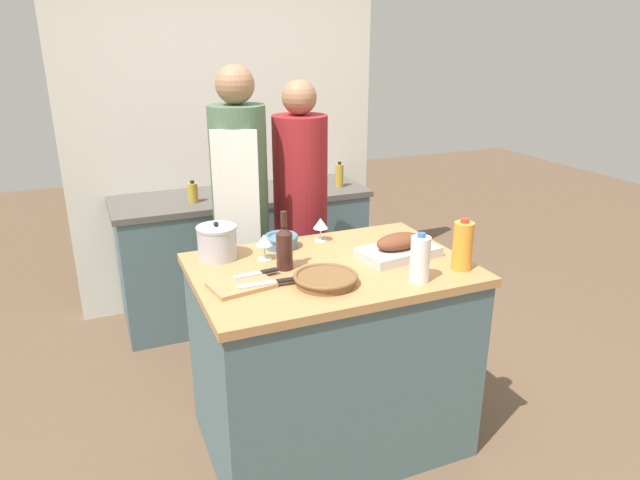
# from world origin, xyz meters

# --- Properties ---
(ground_plane) EXTENTS (12.00, 12.00, 0.00)m
(ground_plane) POSITION_xyz_m (0.00, 0.00, 0.00)
(ground_plane) COLOR brown
(kitchen_island) EXTENTS (1.24, 0.84, 0.94)m
(kitchen_island) POSITION_xyz_m (0.00, 0.00, 0.47)
(kitchen_island) COLOR #4C666B
(kitchen_island) RESTS_ON ground_plane
(back_counter) EXTENTS (1.74, 0.60, 0.89)m
(back_counter) POSITION_xyz_m (0.00, 1.52, 0.45)
(back_counter) COLOR #4C666B
(back_counter) RESTS_ON ground_plane
(back_wall) EXTENTS (2.24, 0.10, 2.55)m
(back_wall) POSITION_xyz_m (0.00, 1.87, 1.27)
(back_wall) COLOR silver
(back_wall) RESTS_ON ground_plane
(roasting_pan) EXTENTS (0.40, 0.26, 0.11)m
(roasting_pan) POSITION_xyz_m (0.34, -0.03, 0.98)
(roasting_pan) COLOR #BCBCC1
(roasting_pan) RESTS_ON kitchen_island
(wicker_basket) EXTENTS (0.27, 0.27, 0.04)m
(wicker_basket) POSITION_xyz_m (-0.10, -0.18, 0.96)
(wicker_basket) COLOR brown
(wicker_basket) RESTS_ON kitchen_island
(cutting_board) EXTENTS (0.28, 0.21, 0.02)m
(cutting_board) POSITION_xyz_m (-0.44, -0.07, 0.95)
(cutting_board) COLOR #AD7F51
(cutting_board) RESTS_ON kitchen_island
(stock_pot) EXTENTS (0.19, 0.19, 0.18)m
(stock_pot) POSITION_xyz_m (-0.45, 0.29, 1.02)
(stock_pot) COLOR #B7B7BC
(stock_pot) RESTS_ON kitchen_island
(mixing_bowl) EXTENTS (0.17, 0.17, 0.07)m
(mixing_bowl) POSITION_xyz_m (-0.13, 0.31, 0.97)
(mixing_bowl) COLOR slate
(mixing_bowl) RESTS_ON kitchen_island
(juice_jug) EXTENTS (0.09, 0.09, 0.23)m
(juice_jug) POSITION_xyz_m (0.52, -0.26, 1.05)
(juice_jug) COLOR orange
(juice_jug) RESTS_ON kitchen_island
(milk_jug) EXTENTS (0.08, 0.08, 0.21)m
(milk_jug) POSITION_xyz_m (0.27, -0.30, 1.04)
(milk_jug) COLOR white
(milk_jug) RESTS_ON kitchen_island
(wine_bottle_green) EXTENTS (0.07, 0.07, 0.27)m
(wine_bottle_green) POSITION_xyz_m (-0.21, 0.04, 1.04)
(wine_bottle_green) COLOR #381E19
(wine_bottle_green) RESTS_ON kitchen_island
(wine_glass_left) EXTENTS (0.08, 0.08, 0.12)m
(wine_glass_left) POSITION_xyz_m (0.09, 0.32, 1.02)
(wine_glass_left) COLOR silver
(wine_glass_left) RESTS_ON kitchen_island
(wine_glass_right) EXTENTS (0.08, 0.08, 0.12)m
(wine_glass_right) POSITION_xyz_m (-0.25, 0.18, 1.03)
(wine_glass_right) COLOR silver
(wine_glass_right) RESTS_ON kitchen_island
(knife_chef) EXTENTS (0.27, 0.04, 0.01)m
(knife_chef) POSITION_xyz_m (-0.32, -0.12, 0.96)
(knife_chef) COLOR #B7B7BC
(knife_chef) RESTS_ON cutting_board
(knife_paring) EXTENTS (0.20, 0.05, 0.01)m
(knife_paring) POSITION_xyz_m (-0.35, -0.00, 0.96)
(knife_paring) COLOR #B7B7BC
(knife_paring) RESTS_ON cutting_board
(condiment_bottle_tall) EXTENTS (0.06, 0.06, 0.14)m
(condiment_bottle_tall) POSITION_xyz_m (-0.35, 1.43, 0.96)
(condiment_bottle_tall) COLOR #B28E2D
(condiment_bottle_tall) RESTS_ON back_counter
(condiment_bottle_short) EXTENTS (0.06, 0.06, 0.18)m
(condiment_bottle_short) POSITION_xyz_m (0.70, 1.43, 0.98)
(condiment_bottle_short) COLOR #B28E2D
(condiment_bottle_short) RESTS_ON back_counter
(person_cook_aproned) EXTENTS (0.33, 0.35, 1.78)m
(person_cook_aproned) POSITION_xyz_m (-0.19, 0.82, 1.00)
(person_cook_aproned) COLOR beige
(person_cook_aproned) RESTS_ON ground_plane
(person_cook_guest) EXTENTS (0.32, 0.32, 1.69)m
(person_cook_guest) POSITION_xyz_m (0.18, 0.86, 0.94)
(person_cook_guest) COLOR beige
(person_cook_guest) RESTS_ON ground_plane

